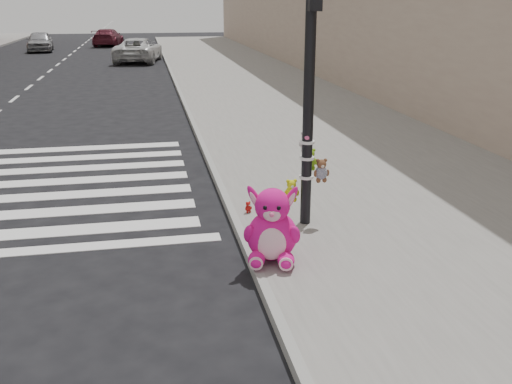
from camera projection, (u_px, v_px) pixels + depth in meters
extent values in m
plane|color=black|center=(137.00, 303.00, 6.87)|extent=(120.00, 120.00, 0.00)
cube|color=slate|center=(308.00, 119.00, 17.05)|extent=(7.00, 80.00, 0.14)
cube|color=gray|center=(193.00, 124.00, 16.43)|extent=(0.12, 80.00, 0.15)
cylinder|color=black|center=(309.00, 95.00, 8.33)|extent=(0.16, 0.16, 4.00)
cylinder|color=white|center=(306.00, 177.00, 8.73)|extent=(0.22, 0.22, 0.04)
cylinder|color=white|center=(307.00, 158.00, 8.63)|extent=(0.22, 0.22, 0.04)
cylinder|color=white|center=(307.00, 142.00, 8.55)|extent=(0.22, 0.22, 0.04)
ellipsoid|color=#E41388|center=(257.00, 262.00, 7.40)|extent=(0.30, 0.40, 0.19)
ellipsoid|color=#E41388|center=(286.00, 262.00, 7.38)|extent=(0.30, 0.40, 0.19)
ellipsoid|color=#E41388|center=(272.00, 236.00, 7.60)|extent=(0.80, 0.73, 0.68)
ellipsoid|color=#F9BFD1|center=(272.00, 244.00, 7.38)|extent=(0.40, 0.22, 0.45)
sphere|color=#E41388|center=(272.00, 206.00, 7.46)|extent=(0.57, 0.57, 0.47)
ellipsoid|color=#E41388|center=(256.00, 200.00, 7.47)|extent=(0.34, 0.17, 0.47)
ellipsoid|color=#E41388|center=(289.00, 201.00, 7.45)|extent=(0.34, 0.17, 0.47)
imported|color=silver|center=(138.00, 50.00, 33.27)|extent=(3.06, 5.24, 1.37)
imported|color=maroon|center=(108.00, 37.00, 44.99)|extent=(2.46, 4.74, 1.31)
imported|color=#9E9FA3|center=(40.00, 41.00, 40.05)|extent=(2.04, 4.25, 1.40)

